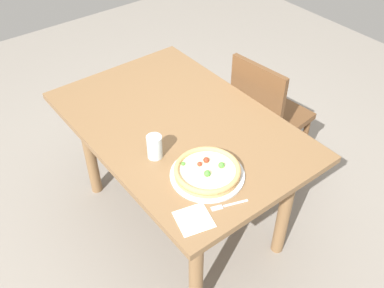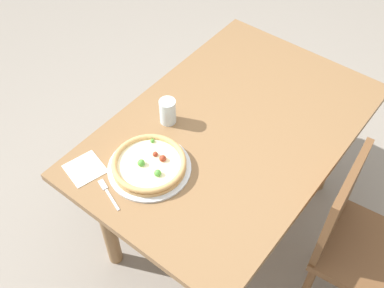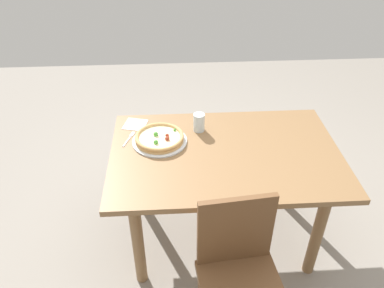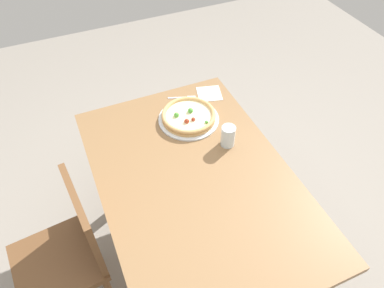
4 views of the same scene
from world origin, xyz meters
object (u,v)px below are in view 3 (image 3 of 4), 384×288
object	(u,v)px
dining_table	(225,166)
chair_near	(239,274)
napkin	(135,124)
pizza	(160,138)
fork	(130,138)
plate	(160,141)
drinking_glass	(199,122)

from	to	relation	value
dining_table	chair_near	distance (m)	0.68
dining_table	napkin	distance (m)	0.66
pizza	fork	bearing A→B (deg)	164.93
fork	dining_table	bearing A→B (deg)	-87.41
plate	napkin	bearing A→B (deg)	128.57
pizza	napkin	world-z (taller)	pizza
plate	napkin	xyz separation A→B (m)	(-0.16, 0.20, -0.00)
dining_table	napkin	xyz separation A→B (m)	(-0.55, 0.33, 0.11)
dining_table	drinking_glass	bearing A→B (deg)	120.15
dining_table	fork	distance (m)	0.62
plate	pizza	xyz separation A→B (m)	(0.00, -0.00, 0.03)
chair_near	fork	size ratio (longest dim) A/B	5.60
chair_near	napkin	world-z (taller)	chair_near
dining_table	plate	bearing A→B (deg)	161.80
chair_near	drinking_glass	xyz separation A→B (m)	(-0.13, 0.91, 0.31)
drinking_glass	fork	bearing A→B (deg)	-171.93
plate	drinking_glass	world-z (taller)	drinking_glass
dining_table	drinking_glass	xyz separation A→B (m)	(-0.14, 0.24, 0.17)
plate	drinking_glass	distance (m)	0.28
drinking_glass	chair_near	bearing A→B (deg)	-81.64
dining_table	chair_near	world-z (taller)	chair_near
chair_near	napkin	distance (m)	1.17
chair_near	dining_table	bearing A→B (deg)	-96.54
dining_table	plate	world-z (taller)	plate
chair_near	pizza	bearing A→B (deg)	-70.15
pizza	drinking_glass	world-z (taller)	drinking_glass
pizza	napkin	xyz separation A→B (m)	(-0.16, 0.20, -0.03)
napkin	drinking_glass	bearing A→B (deg)	-12.41
chair_near	fork	xyz separation A→B (m)	(-0.57, 0.84, 0.26)
chair_near	drinking_glass	distance (m)	0.97
dining_table	pizza	xyz separation A→B (m)	(-0.39, 0.13, 0.14)
plate	fork	distance (m)	0.19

